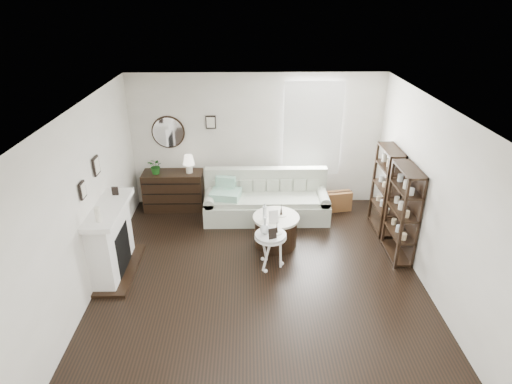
{
  "coord_description": "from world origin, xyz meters",
  "views": [
    {
      "loc": [
        -0.18,
        -5.43,
        4.11
      ],
      "look_at": [
        -0.05,
        0.8,
        1.14
      ],
      "focal_mm": 30.0,
      "sensor_mm": 36.0,
      "label": 1
    }
  ],
  "objects_px": {
    "drum_table": "(276,230)",
    "pedestal_table": "(271,237)",
    "dresser": "(174,191)",
    "sofa": "(266,202)"
  },
  "relations": [
    {
      "from": "drum_table",
      "to": "pedestal_table",
      "type": "distance_m",
      "value": 0.73
    },
    {
      "from": "dresser",
      "to": "drum_table",
      "type": "bearing_deg",
      "value": -35.77
    },
    {
      "from": "dresser",
      "to": "pedestal_table",
      "type": "distance_m",
      "value": 2.82
    },
    {
      "from": "sofa",
      "to": "drum_table",
      "type": "xyz_separation_m",
      "value": [
        0.13,
        -1.04,
        -0.03
      ]
    },
    {
      "from": "sofa",
      "to": "drum_table",
      "type": "height_order",
      "value": "sofa"
    },
    {
      "from": "sofa",
      "to": "pedestal_table",
      "type": "xyz_separation_m",
      "value": [
        -0.01,
        -1.71,
        0.25
      ]
    },
    {
      "from": "dresser",
      "to": "drum_table",
      "type": "distance_m",
      "value": 2.46
    },
    {
      "from": "pedestal_table",
      "to": "sofa",
      "type": "bearing_deg",
      "value": 89.8
    },
    {
      "from": "sofa",
      "to": "pedestal_table",
      "type": "height_order",
      "value": "sofa"
    },
    {
      "from": "drum_table",
      "to": "pedestal_table",
      "type": "relative_size",
      "value": 1.32
    }
  ]
}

